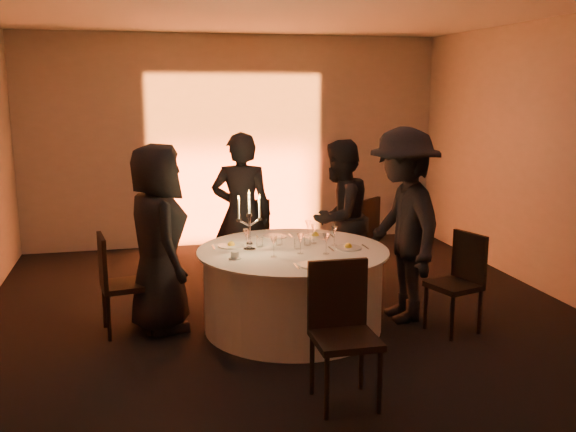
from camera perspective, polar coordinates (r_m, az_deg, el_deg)
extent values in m
plane|color=black|center=(6.26, 0.43, -9.82)|extent=(7.00, 7.00, 0.00)
plane|color=white|center=(5.88, 0.47, 18.57)|extent=(7.00, 7.00, 0.00)
plane|color=#9E9A93|center=(9.31, -4.69, 6.63)|extent=(7.00, 0.00, 7.00)
plane|color=#9E9A93|center=(2.68, 18.48, -5.77)|extent=(7.00, 0.00, 7.00)
cube|color=black|center=(9.25, -4.26, -2.50)|extent=(0.25, 0.12, 0.10)
cylinder|color=black|center=(6.26, 0.43, -9.69)|extent=(0.60, 0.60, 0.03)
cylinder|color=black|center=(6.14, 0.43, -6.55)|extent=(0.20, 0.20, 0.75)
cylinder|color=silver|center=(6.14, 0.43, -6.55)|extent=(1.68, 1.68, 0.75)
cylinder|color=silver|center=(6.03, 0.44, -3.07)|extent=(1.80, 1.80, 0.02)
cube|color=black|center=(6.19, -14.31, -6.00)|extent=(0.47, 0.47, 0.05)
cube|color=black|center=(6.10, -16.17, -3.86)|extent=(0.10, 0.41, 0.47)
cylinder|color=black|center=(6.12, -12.31, -8.39)|extent=(0.04, 0.04, 0.44)
cylinder|color=black|center=(6.45, -12.86, -7.38)|extent=(0.04, 0.04, 0.44)
cylinder|color=black|center=(6.08, -15.63, -8.70)|extent=(0.04, 0.04, 0.44)
cylinder|color=black|center=(6.41, -16.01, -7.66)|extent=(0.04, 0.04, 0.44)
cube|color=black|center=(7.76, -3.41, -2.02)|extent=(0.45, 0.45, 0.05)
cube|color=black|center=(7.52, -3.26, -0.39)|extent=(0.43, 0.07, 0.49)
cylinder|color=black|center=(8.02, -2.23, -3.33)|extent=(0.04, 0.04, 0.46)
cylinder|color=black|center=(7.98, -4.85, -3.44)|extent=(0.04, 0.04, 0.46)
cylinder|color=black|center=(7.67, -1.87, -4.02)|extent=(0.04, 0.04, 0.46)
cylinder|color=black|center=(7.63, -4.60, -4.13)|extent=(0.04, 0.04, 0.46)
cube|color=black|center=(7.75, 5.94, -2.06)|extent=(0.60, 0.60, 0.05)
cube|color=black|center=(7.59, 7.21, -0.31)|extent=(0.37, 0.30, 0.49)
cylinder|color=black|center=(8.05, 5.52, -3.30)|extent=(0.04, 0.04, 0.46)
cylinder|color=black|center=(7.76, 4.01, -3.84)|extent=(0.04, 0.04, 0.46)
cylinder|color=black|center=(7.86, 7.77, -3.71)|extent=(0.04, 0.04, 0.46)
cylinder|color=black|center=(7.56, 6.30, -4.29)|extent=(0.04, 0.04, 0.46)
cube|color=black|center=(6.21, 14.51, -6.02)|extent=(0.51, 0.51, 0.05)
cube|color=black|center=(6.27, 15.82, -3.52)|extent=(0.16, 0.40, 0.47)
cylinder|color=black|center=(6.28, 12.13, -7.89)|extent=(0.04, 0.04, 0.44)
cylinder|color=black|center=(6.05, 14.39, -8.76)|extent=(0.04, 0.04, 0.44)
cylinder|color=black|center=(6.51, 14.42, -7.30)|extent=(0.04, 0.04, 0.44)
cylinder|color=black|center=(6.29, 16.67, -8.11)|extent=(0.04, 0.04, 0.44)
cube|color=black|center=(4.68, 5.13, -10.89)|extent=(0.45, 0.45, 0.05)
cube|color=black|center=(4.77, 4.42, -6.89)|extent=(0.45, 0.04, 0.51)
cylinder|color=black|center=(4.57, 3.46, -14.94)|extent=(0.04, 0.04, 0.48)
cylinder|color=black|center=(4.68, 8.15, -14.35)|extent=(0.04, 0.04, 0.48)
cylinder|color=black|center=(4.90, 2.15, -13.00)|extent=(0.04, 0.04, 0.48)
cylinder|color=black|center=(5.01, 6.53, -12.52)|extent=(0.04, 0.04, 0.48)
imported|color=black|center=(6.09, -11.49, -1.95)|extent=(0.73, 0.96, 1.77)
imported|color=black|center=(7.02, -4.14, 0.14)|extent=(0.75, 0.59, 1.80)
imported|color=black|center=(7.05, 4.55, -0.18)|extent=(1.06, 1.03, 1.71)
imported|color=black|center=(6.32, 10.16, -0.81)|extent=(0.71, 1.23, 1.90)
cylinder|color=white|center=(6.15, -5.07, -2.66)|extent=(0.25, 0.25, 0.01)
cube|color=silver|center=(6.13, -6.64, -2.75)|extent=(0.01, 0.17, 0.01)
cube|color=silver|center=(6.17, -3.51, -2.59)|extent=(0.02, 0.17, 0.01)
sphere|color=yellow|center=(6.14, -5.08, -2.28)|extent=(0.07, 0.07, 0.07)
cylinder|color=white|center=(6.50, -1.22, -1.84)|extent=(0.24, 0.24, 0.01)
cube|color=silver|center=(6.47, -2.69, -1.93)|extent=(0.02, 0.17, 0.01)
cube|color=silver|center=(6.54, 0.24, -1.77)|extent=(0.02, 0.17, 0.01)
cylinder|color=white|center=(6.52, 2.45, -1.81)|extent=(0.28, 0.28, 0.01)
cube|color=silver|center=(6.48, 1.00, -1.90)|extent=(0.02, 0.17, 0.01)
cube|color=silver|center=(6.57, 3.88, -1.74)|extent=(0.01, 0.17, 0.01)
sphere|color=yellow|center=(6.51, 2.45, -1.45)|extent=(0.07, 0.07, 0.07)
cylinder|color=white|center=(6.08, 5.38, -2.83)|extent=(0.25, 0.25, 0.01)
cube|color=silver|center=(6.03, 3.85, -2.94)|extent=(0.02, 0.17, 0.01)
cube|color=silver|center=(6.13, 6.89, -2.74)|extent=(0.01, 0.17, 0.01)
sphere|color=yellow|center=(6.07, 5.39, -2.45)|extent=(0.07, 0.07, 0.07)
cylinder|color=white|center=(5.49, 2.47, -4.36)|extent=(0.29, 0.29, 0.01)
cube|color=silver|center=(5.45, 0.74, -4.48)|extent=(0.02, 0.17, 0.01)
cube|color=silver|center=(5.53, 4.17, -4.25)|extent=(0.02, 0.17, 0.01)
cylinder|color=white|center=(5.72, -4.74, -3.75)|extent=(0.11, 0.11, 0.01)
cylinder|color=white|center=(5.71, -4.75, -3.43)|extent=(0.07, 0.07, 0.06)
cylinder|color=white|center=(5.99, -3.43, -3.01)|extent=(0.12, 0.12, 0.02)
sphere|color=white|center=(5.97, -3.44, -2.51)|extent=(0.06, 0.06, 0.06)
cylinder|color=white|center=(5.95, -3.45, -1.44)|extent=(0.02, 0.02, 0.30)
cylinder|color=white|center=(5.91, -3.47, 0.11)|extent=(0.05, 0.05, 0.03)
cylinder|color=white|center=(5.89, -3.48, 1.08)|extent=(0.02, 0.02, 0.19)
cone|color=orange|center=(5.87, -3.49, 2.18)|extent=(0.02, 0.02, 0.03)
cylinder|color=white|center=(5.92, -3.92, -0.63)|extent=(0.11, 0.02, 0.07)
cylinder|color=white|center=(5.91, -4.39, -0.35)|extent=(0.05, 0.05, 0.02)
cylinder|color=white|center=(5.89, -4.41, 0.62)|extent=(0.02, 0.02, 0.19)
cone|color=orange|center=(5.87, -4.43, 1.72)|extent=(0.02, 0.02, 0.03)
cylinder|color=white|center=(5.94, -3.00, -0.58)|extent=(0.11, 0.02, 0.07)
cylinder|color=white|center=(5.94, -2.54, -0.27)|extent=(0.05, 0.05, 0.02)
cylinder|color=white|center=(5.92, -2.55, 0.70)|extent=(0.02, 0.02, 0.19)
cone|color=orange|center=(5.90, -2.56, 1.80)|extent=(0.02, 0.02, 0.03)
cylinder|color=white|center=(6.06, -3.71, -2.88)|extent=(0.06, 0.06, 0.01)
cylinder|color=white|center=(6.05, -3.72, -2.40)|extent=(0.01, 0.01, 0.10)
cone|color=white|center=(6.03, -3.73, -1.57)|extent=(0.07, 0.07, 0.09)
cylinder|color=white|center=(5.87, 3.40, -3.36)|extent=(0.06, 0.06, 0.01)
cylinder|color=white|center=(5.86, 3.41, -2.87)|extent=(0.01, 0.01, 0.10)
cone|color=white|center=(5.83, 3.42, -2.01)|extent=(0.07, 0.07, 0.09)
cylinder|color=white|center=(6.43, 1.78, -2.03)|extent=(0.06, 0.06, 0.01)
cylinder|color=white|center=(6.42, 1.79, -1.58)|extent=(0.01, 0.01, 0.10)
cone|color=white|center=(6.40, 1.79, -0.79)|extent=(0.07, 0.07, 0.09)
cylinder|color=white|center=(5.87, 1.11, -3.35)|extent=(0.06, 0.06, 0.01)
cylinder|color=white|center=(5.85, 1.11, -2.86)|extent=(0.01, 0.01, 0.10)
cone|color=white|center=(5.83, 1.11, -2.00)|extent=(0.07, 0.07, 0.09)
cylinder|color=white|center=(6.25, 2.30, -2.42)|extent=(0.06, 0.06, 0.01)
cylinder|color=white|center=(6.24, 2.31, -1.96)|extent=(0.01, 0.01, 0.10)
cone|color=white|center=(6.22, 2.31, -1.15)|extent=(0.07, 0.07, 0.09)
cylinder|color=white|center=(5.76, -1.27, -3.62)|extent=(0.06, 0.06, 0.01)
cylinder|color=white|center=(5.75, -1.27, -3.11)|extent=(0.01, 0.01, 0.10)
cone|color=white|center=(5.73, -1.28, -2.24)|extent=(0.07, 0.07, 0.09)
cylinder|color=white|center=(6.18, 4.13, -2.61)|extent=(0.06, 0.06, 0.01)
cylinder|color=white|center=(6.17, 4.13, -2.14)|extent=(0.01, 0.01, 0.10)
cone|color=white|center=(6.15, 4.15, -1.32)|extent=(0.07, 0.07, 0.09)
cylinder|color=white|center=(6.11, -2.53, -2.34)|extent=(0.07, 0.07, 0.09)
cylinder|color=white|center=(6.18, -0.81, -2.18)|extent=(0.07, 0.07, 0.09)
cylinder|color=white|center=(6.04, 0.84, -2.50)|extent=(0.07, 0.07, 0.09)
cylinder|color=white|center=(6.18, 1.73, -2.20)|extent=(0.07, 0.07, 0.09)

